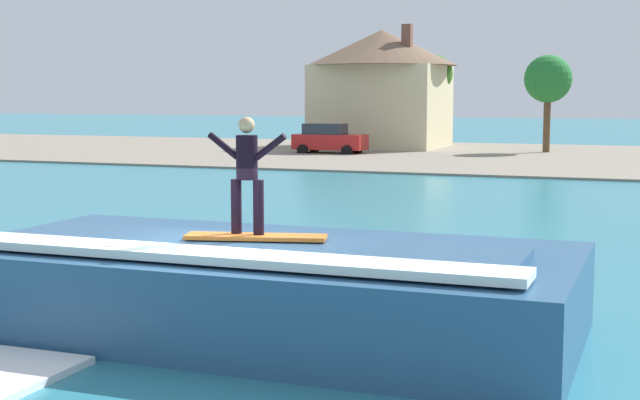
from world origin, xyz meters
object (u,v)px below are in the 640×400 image
(house_with_chimney, at_px, (382,82))
(surfer, at_px, (247,169))
(car_near_shore, at_px, (329,139))
(tree_short_bushy, at_px, (434,75))
(tree_tall_bare, at_px, (548,80))
(wave_crest, at_px, (263,287))
(surfboard, at_px, (256,237))

(house_with_chimney, bearing_deg, surfer, -75.32)
(car_near_shore, bearing_deg, surfer, -71.34)
(surfer, distance_m, house_with_chimney, 47.47)
(surfer, distance_m, tree_short_bushy, 49.03)
(house_with_chimney, bearing_deg, tree_tall_bare, -8.77)
(wave_crest, height_order, tree_tall_bare, tree_tall_bare)
(house_with_chimney, bearing_deg, car_near_shore, -98.79)
(surfer, distance_m, tree_tall_bare, 44.25)
(car_near_shore, xyz_separation_m, house_with_chimney, (1.09, 7.06, 3.43))
(wave_crest, relative_size, tree_short_bushy, 1.49)
(surfer, xyz_separation_m, tree_short_bushy, (-9.02, 48.13, 2.38))
(car_near_shore, xyz_separation_m, tree_tall_bare, (12.04, 5.37, 3.49))
(wave_crest, relative_size, surfer, 5.34)
(surfer, relative_size, house_with_chimney, 0.17)
(surfboard, bearing_deg, tree_short_bushy, 100.78)
(car_near_shore, relative_size, tree_short_bushy, 0.69)
(tree_tall_bare, relative_size, tree_short_bushy, 0.95)
(house_with_chimney, xyz_separation_m, tree_tall_bare, (10.95, -1.69, 0.06))
(tree_tall_bare, height_order, tree_short_bushy, tree_short_bushy)
(house_with_chimney, height_order, tree_short_bushy, house_with_chimney)
(surfboard, bearing_deg, tree_tall_bare, 91.58)
(house_with_chimney, xyz_separation_m, tree_short_bushy, (3.00, 2.25, 0.48))
(surfboard, relative_size, tree_tall_bare, 0.36)
(wave_crest, xyz_separation_m, surfer, (-0.16, -0.19, 1.80))
(wave_crest, distance_m, surfer, 1.82)
(surfer, xyz_separation_m, house_with_chimney, (-12.02, 45.88, 1.89))
(surfboard, bearing_deg, house_with_chimney, 104.84)
(surfboard, distance_m, tree_short_bushy, 49.15)
(house_with_chimney, bearing_deg, wave_crest, -75.07)
(car_near_shore, relative_size, tree_tall_bare, 0.72)
(car_near_shore, xyz_separation_m, tree_short_bushy, (4.09, 9.31, 3.92))
(wave_crest, height_order, house_with_chimney, house_with_chimney)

